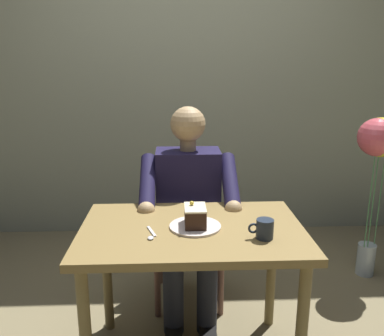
{
  "coord_description": "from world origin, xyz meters",
  "views": [
    {
      "loc": [
        0.07,
        1.69,
        1.43
      ],
      "look_at": [
        -0.0,
        -0.1,
        0.95
      ],
      "focal_mm": 37.95,
      "sensor_mm": 36.0,
      "label": 1
    }
  ],
  "objects": [
    {
      "name": "coffee_cup",
      "position": [
        -0.3,
        0.13,
        0.75
      ],
      "size": [
        0.11,
        0.07,
        0.08
      ],
      "color": "#1F2938",
      "rests_on": "dining_table"
    },
    {
      "name": "seated_person",
      "position": [
        0.0,
        -0.44,
        0.62
      ],
      "size": [
        0.53,
        0.58,
        1.19
      ],
      "color": "#1B1637",
      "rests_on": "ground"
    },
    {
      "name": "chair",
      "position": [
        0.0,
        -0.62,
        0.49
      ],
      "size": [
        0.42,
        0.42,
        0.89
      ],
      "color": "#83594C",
      "rests_on": "ground"
    },
    {
      "name": "cafe_rear_panel",
      "position": [
        0.0,
        -1.66,
        1.5
      ],
      "size": [
        6.4,
        0.12,
        3.0
      ],
      "primitive_type": "cube",
      "color": "gray",
      "rests_on": "ground"
    },
    {
      "name": "balloon_display",
      "position": [
        -1.22,
        -0.75,
        0.89
      ],
      "size": [
        0.31,
        0.26,
        1.09
      ],
      "color": "#B2C1C6",
      "rests_on": "ground"
    },
    {
      "name": "cake_slice",
      "position": [
        -0.01,
        -0.0,
        0.76
      ],
      "size": [
        0.1,
        0.14,
        0.11
      ],
      "color": "#352015",
      "rests_on": "dessert_plate"
    },
    {
      "name": "dessert_spoon",
      "position": [
        0.18,
        0.08,
        0.71
      ],
      "size": [
        0.05,
        0.14,
        0.01
      ],
      "color": "silver",
      "rests_on": "dining_table"
    },
    {
      "name": "dining_table",
      "position": [
        0.0,
        0.0,
        0.61
      ],
      "size": [
        1.0,
        0.65,
        0.7
      ],
      "color": "olive",
      "rests_on": "ground"
    },
    {
      "name": "dessert_plate",
      "position": [
        -0.01,
        -0.0,
        0.71
      ],
      "size": [
        0.23,
        0.23,
        0.01
      ],
      "primitive_type": "cylinder",
      "color": "silver",
      "rests_on": "dining_table"
    }
  ]
}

